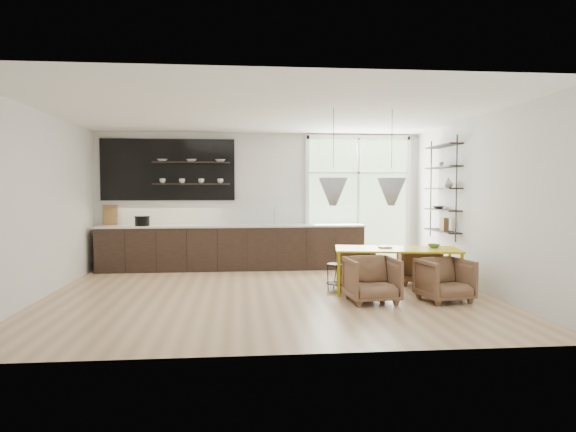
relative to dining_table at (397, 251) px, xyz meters
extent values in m
cube|color=tan|center=(-2.10, 0.00, -0.68)|extent=(7.00, 6.00, 0.01)
cube|color=silver|center=(-2.10, 3.00, 0.78)|extent=(7.00, 0.02, 2.90)
cube|color=silver|center=(-5.60, 0.00, 0.78)|extent=(0.02, 6.00, 2.90)
cube|color=silver|center=(1.40, 0.00, 0.78)|extent=(0.02, 6.00, 2.90)
cube|color=white|center=(-2.10, 0.00, 2.23)|extent=(7.00, 6.00, 0.01)
cube|color=#B2D1A5|center=(0.05, 2.97, 0.78)|extent=(2.20, 0.02, 2.70)
cube|color=white|center=(0.05, 2.94, 0.78)|extent=(2.30, 0.08, 2.80)
cone|color=silver|center=(-1.15, -0.50, 0.98)|extent=(0.44, 0.44, 0.42)
cone|color=silver|center=(-0.25, -0.50, 0.98)|extent=(0.44, 0.44, 0.42)
cylinder|color=black|center=(-1.15, -0.50, 1.78)|extent=(0.01, 0.01, 0.89)
cylinder|color=black|center=(-0.25, -0.50, 1.78)|extent=(0.01, 0.01, 0.89)
cube|color=black|center=(-2.70, 2.67, -0.22)|extent=(5.50, 0.65, 0.90)
cube|color=silver|center=(-2.70, 2.67, 0.25)|extent=(5.54, 0.69, 0.04)
cube|color=silver|center=(-2.70, 2.99, 0.53)|extent=(5.50, 0.02, 0.55)
cube|color=black|center=(-4.05, 2.96, 1.43)|extent=(2.80, 0.06, 1.30)
cube|color=black|center=(-3.55, 2.82, 1.58)|extent=(1.60, 0.28, 0.03)
cube|color=black|center=(-3.55, 2.82, 1.13)|extent=(1.60, 0.28, 0.03)
cube|color=brown|center=(-5.25, 2.90, 0.48)|extent=(0.30, 0.10, 0.42)
cylinder|color=silver|center=(-1.80, 2.77, 0.45)|extent=(0.02, 0.02, 0.40)
imported|color=white|center=(-4.15, 2.82, 1.62)|extent=(0.22, 0.22, 0.05)
imported|color=white|center=(-3.55, 2.82, 1.62)|extent=(0.22, 0.22, 0.05)
imported|color=white|center=(-2.95, 2.82, 1.62)|extent=(0.22, 0.22, 0.05)
imported|color=white|center=(-4.15, 2.82, 1.19)|extent=(0.12, 0.12, 0.10)
imported|color=white|center=(-3.75, 2.82, 1.19)|extent=(0.12, 0.12, 0.10)
imported|color=white|center=(-3.35, 2.82, 1.19)|extent=(0.12, 0.12, 0.10)
imported|color=white|center=(-2.95, 2.82, 1.19)|extent=(0.12, 0.12, 0.10)
cylinder|color=black|center=(-4.53, 2.55, 0.36)|extent=(0.29, 0.29, 0.18)
cube|color=black|center=(1.26, 0.60, 1.03)|extent=(0.02, 0.02, 1.90)
cube|color=black|center=(1.26, 1.80, 1.03)|extent=(0.02, 0.02, 1.90)
cube|color=black|center=(1.26, 1.20, 0.23)|extent=(0.26, 1.20, 0.02)
cube|color=black|center=(1.26, 1.20, 0.63)|extent=(0.26, 1.20, 0.02)
cube|color=black|center=(1.26, 1.20, 1.03)|extent=(0.26, 1.20, 0.02)
cube|color=black|center=(1.26, 1.20, 1.43)|extent=(0.26, 1.20, 0.03)
cube|color=black|center=(1.26, 1.20, 1.83)|extent=(0.26, 1.20, 0.03)
imported|color=white|center=(1.26, 0.95, 1.13)|extent=(0.18, 0.18, 0.19)
imported|color=#333338|center=(1.26, 1.40, 0.66)|extent=(0.22, 0.22, 0.05)
imported|color=white|center=(1.26, 1.30, 1.48)|extent=(0.10, 0.10, 0.09)
cube|color=brown|center=(1.26, 1.10, 0.36)|extent=(0.10, 0.18, 0.24)
cube|color=#D5BA09|center=(0.00, 0.00, 0.03)|extent=(2.11, 1.22, 0.03)
cube|color=#D5BA09|center=(-1.00, -0.23, -0.33)|extent=(0.05, 0.05, 0.69)
cube|color=#D5BA09|center=(-0.86, 0.56, -0.33)|extent=(0.05, 0.05, 0.69)
cube|color=#D5BA09|center=(0.86, -0.56, -0.33)|extent=(0.05, 0.05, 0.69)
cube|color=#D5BA09|center=(1.00, 0.23, -0.33)|extent=(0.05, 0.05, 0.69)
imported|color=brown|center=(-0.49, 0.77, -0.36)|extent=(0.80, 0.81, 0.62)
imported|color=brown|center=(0.64, 0.73, -0.34)|extent=(0.84, 0.85, 0.67)
imported|color=brown|center=(-0.59, -0.69, -0.33)|extent=(0.78, 0.80, 0.68)
imported|color=brown|center=(0.52, -0.73, -0.35)|extent=(0.81, 0.82, 0.65)
cylinder|color=black|center=(-0.94, 0.20, -0.23)|extent=(0.34, 0.34, 0.02)
cylinder|color=black|center=(-0.94, 0.20, -0.55)|extent=(0.36, 0.36, 0.02)
cylinder|color=black|center=(-0.78, 0.21, -0.45)|extent=(0.01, 0.01, 0.44)
cylinder|color=black|center=(-0.95, 0.36, -0.45)|extent=(0.01, 0.01, 0.44)
cylinder|color=black|center=(-1.10, 0.20, -0.45)|extent=(0.01, 0.01, 0.44)
cylinder|color=black|center=(-0.94, 0.05, -0.45)|extent=(0.01, 0.01, 0.44)
imported|color=white|center=(-0.26, 0.15, 0.06)|extent=(0.25, 0.31, 0.03)
imported|color=#49754D|center=(0.63, 0.00, 0.08)|extent=(0.26, 0.26, 0.06)
camera|label=1|loc=(-2.57, -8.13, 1.02)|focal=32.00mm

